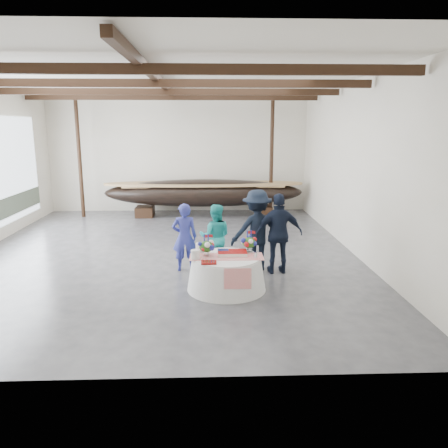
{
  "coord_description": "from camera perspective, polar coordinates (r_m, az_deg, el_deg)",
  "views": [
    {
      "loc": [
        1.16,
        -11.3,
        3.31
      ],
      "look_at": [
        1.52,
        -1.35,
        1.07
      ],
      "focal_mm": 35.0,
      "sensor_mm": 36.0,
      "label": 1
    }
  ],
  "objects": [
    {
      "name": "wall_right",
      "position": [
        11.98,
        16.75,
        7.07
      ],
      "size": [
        0.02,
        12.0,
        4.5
      ],
      "primitive_type": "cube",
      "color": "silver",
      "rests_on": "ground"
    },
    {
      "name": "wall_front",
      "position": [
        5.52,
        -14.15,
        1.21
      ],
      "size": [
        10.0,
        0.02,
        4.5
      ],
      "primitive_type": "cube",
      "color": "silver",
      "rests_on": "ground"
    },
    {
      "name": "guest_woman_teal",
      "position": [
        10.24,
        -1.15,
        -1.67
      ],
      "size": [
        0.79,
        0.63,
        1.54
      ],
      "primitive_type": "imported",
      "rotation": [
        0.0,
        0.0,
        3.07
      ],
      "color": "#21ACA9",
      "rests_on": "ground"
    },
    {
      "name": "ceiling",
      "position": [
        11.42,
        -8.34,
        18.53
      ],
      "size": [
        10.0,
        12.0,
        0.01
      ],
      "primitive_type": "cube",
      "color": "white",
      "rests_on": "wall_back"
    },
    {
      "name": "wall_back",
      "position": [
        17.37,
        -5.99,
        9.11
      ],
      "size": [
        10.0,
        0.02,
        4.5
      ],
      "primitive_type": "cube",
      "color": "silver",
      "rests_on": "ground"
    },
    {
      "name": "guest_woman_blue",
      "position": [
        10.14,
        -5.18,
        -1.73
      ],
      "size": [
        0.61,
        0.42,
        1.59
      ],
      "primitive_type": "imported",
      "rotation": [
        0.0,
        0.0,
        3.21
      ],
      "color": "navy",
      "rests_on": "ground"
    },
    {
      "name": "guest_man_right",
      "position": [
        9.98,
        7.19,
        -1.27
      ],
      "size": [
        1.11,
        0.51,
        1.85
      ],
      "primitive_type": "imported",
      "rotation": [
        0.0,
        0.0,
        3.2
      ],
      "color": "black",
      "rests_on": "ground"
    },
    {
      "name": "banquet_table",
      "position": [
        9.05,
        0.33,
        -6.41
      ],
      "size": [
        1.62,
        1.62,
        0.7
      ],
      "color": "silver",
      "rests_on": "ground"
    },
    {
      "name": "guest_man_left",
      "position": [
        10.18,
        4.31,
        -0.8
      ],
      "size": [
        1.34,
        0.94,
        1.89
      ],
      "primitive_type": "imported",
      "rotation": [
        0.0,
        0.0,
        3.35
      ],
      "color": "black",
      "rests_on": "ground"
    },
    {
      "name": "floor",
      "position": [
        11.83,
        -7.64,
        -3.69
      ],
      "size": [
        10.0,
        12.0,
        0.01
      ],
      "primitive_type": "cube",
      "color": "#3D3D42",
      "rests_on": "ground"
    },
    {
      "name": "pavilion_structure",
      "position": [
        12.2,
        -7.84,
        15.82
      ],
      "size": [
        9.8,
        11.76,
        4.5
      ],
      "color": "black",
      "rests_on": "ground"
    },
    {
      "name": "longboat_display",
      "position": [
        16.32,
        -2.65,
        4.11
      ],
      "size": [
        7.38,
        1.48,
        1.38
      ],
      "color": "black",
      "rests_on": "ground"
    },
    {
      "name": "tabletop_items",
      "position": [
        9.05,
        0.14,
        -3.09
      ],
      "size": [
        1.51,
        1.04,
        0.4
      ],
      "color": "red",
      "rests_on": "banquet_table"
    }
  ]
}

